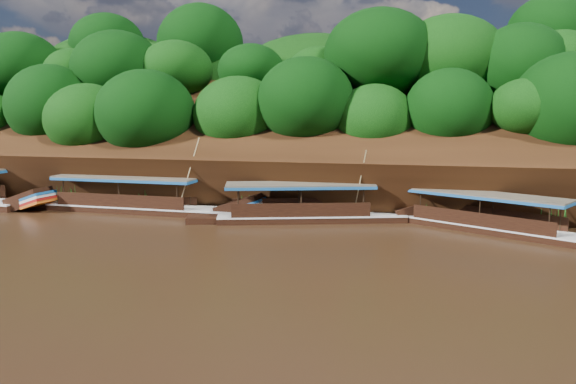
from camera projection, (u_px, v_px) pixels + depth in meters
ground at (297, 254)px, 27.55m from camera, size 160.00×160.00×0.00m
riverbank at (355, 169)px, 49.11m from camera, size 120.00×30.06×19.40m
boat_0 at (510, 226)px, 31.64m from camera, size 12.88×8.25×4.98m
boat_1 at (323, 213)px, 35.60m from camera, size 14.02×6.05×5.06m
boat_2 at (148, 205)px, 38.51m from camera, size 15.70×2.75×5.66m
reeds at (278, 203)px, 37.28m from camera, size 50.30×2.36×2.01m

